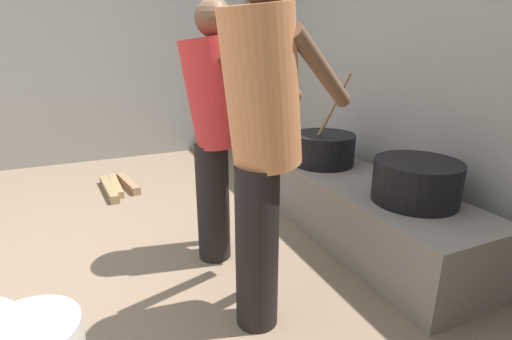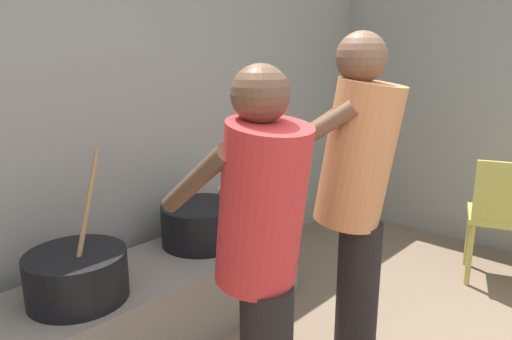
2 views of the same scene
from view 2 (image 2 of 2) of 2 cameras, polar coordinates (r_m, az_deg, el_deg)
block_enclosure_rear at (r=2.86m, az=-20.76°, el=2.68°), size 5.74×0.20×2.07m
hearth_ledge at (r=2.75m, az=-12.51°, el=-15.43°), size 1.85×0.60×0.43m
cooking_pot_main at (r=2.40m, az=-20.83°, el=-11.84°), size 0.46×0.46×0.68m
cooking_pot_secondary at (r=2.87m, az=-6.60°, el=-6.49°), size 0.48×0.48×0.24m
cook_in_orange_shirt at (r=2.18m, az=11.97°, el=-2.52°), size 0.59×0.75×1.64m
cook_in_red_shirt at (r=1.72m, az=0.64°, el=-9.60°), size 0.42×0.68×1.52m
chair_olive at (r=3.57m, az=27.57°, el=-4.83°), size 0.51×0.51×0.88m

